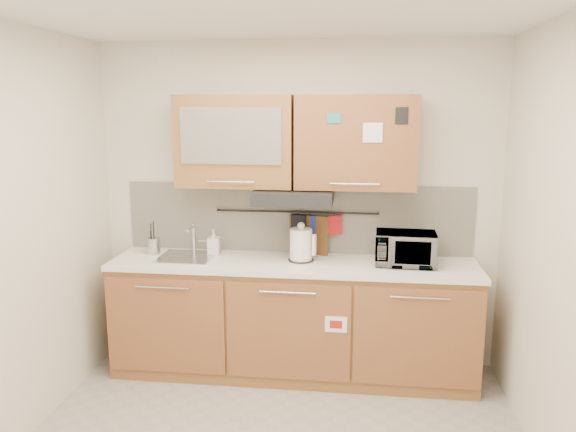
# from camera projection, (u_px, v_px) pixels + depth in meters

# --- Properties ---
(ceiling) EXTENTS (3.20, 3.20, 0.00)m
(ceiling) POSITION_uv_depth(u_px,v_px,m) (267.00, 5.00, 2.83)
(ceiling) COLOR white
(ceiling) RESTS_ON wall_back
(wall_back) EXTENTS (3.20, 0.00, 3.20)m
(wall_back) POSITION_uv_depth(u_px,v_px,m) (297.00, 206.00, 4.55)
(wall_back) COLOR silver
(wall_back) RESTS_ON ground
(wall_right) EXTENTS (0.00, 3.00, 3.00)m
(wall_right) POSITION_uv_depth(u_px,v_px,m) (574.00, 264.00, 2.90)
(wall_right) COLOR silver
(wall_right) RESTS_ON ground
(base_cabinet) EXTENTS (2.80, 0.64, 0.88)m
(base_cabinet) POSITION_uv_depth(u_px,v_px,m) (293.00, 324.00, 4.42)
(base_cabinet) COLOR #976335
(base_cabinet) RESTS_ON floor
(countertop) EXTENTS (2.82, 0.62, 0.04)m
(countertop) POSITION_uv_depth(u_px,v_px,m) (293.00, 264.00, 4.32)
(countertop) COLOR white
(countertop) RESTS_ON base_cabinet
(backsplash) EXTENTS (2.80, 0.02, 0.56)m
(backsplash) POSITION_uv_depth(u_px,v_px,m) (297.00, 218.00, 4.56)
(backsplash) COLOR silver
(backsplash) RESTS_ON countertop
(upper_cabinets) EXTENTS (1.82, 0.37, 0.70)m
(upper_cabinets) POSITION_uv_depth(u_px,v_px,m) (294.00, 142.00, 4.27)
(upper_cabinets) COLOR #976335
(upper_cabinets) RESTS_ON wall_back
(range_hood) EXTENTS (0.60, 0.46, 0.10)m
(range_hood) POSITION_uv_depth(u_px,v_px,m) (294.00, 196.00, 4.28)
(range_hood) COLOR black
(range_hood) RESTS_ON upper_cabinets
(sink) EXTENTS (0.42, 0.40, 0.26)m
(sink) POSITION_uv_depth(u_px,v_px,m) (187.00, 257.00, 4.44)
(sink) COLOR silver
(sink) RESTS_ON countertop
(utensil_rail) EXTENTS (1.30, 0.02, 0.02)m
(utensil_rail) POSITION_uv_depth(u_px,v_px,m) (297.00, 212.00, 4.51)
(utensil_rail) COLOR black
(utensil_rail) RESTS_ON backsplash
(utensil_crock) EXTENTS (0.11, 0.11, 0.27)m
(utensil_crock) POSITION_uv_depth(u_px,v_px,m) (153.00, 246.00, 4.53)
(utensil_crock) COLOR #B2B2B7
(utensil_crock) RESTS_ON countertop
(kettle) EXTENTS (0.23, 0.22, 0.30)m
(kettle) POSITION_uv_depth(u_px,v_px,m) (301.00, 245.00, 4.32)
(kettle) COLOR white
(kettle) RESTS_ON countertop
(toaster) EXTENTS (0.28, 0.20, 0.20)m
(toaster) POSITION_uv_depth(u_px,v_px,m) (410.00, 252.00, 4.20)
(toaster) COLOR black
(toaster) RESTS_ON countertop
(microwave) EXTENTS (0.46, 0.32, 0.25)m
(microwave) POSITION_uv_depth(u_px,v_px,m) (405.00, 249.00, 4.21)
(microwave) COLOR #999999
(microwave) RESTS_ON countertop
(soap_bottle) EXTENTS (0.10, 0.10, 0.21)m
(soap_bottle) POSITION_uv_depth(u_px,v_px,m) (214.00, 242.00, 4.50)
(soap_bottle) COLOR #999999
(soap_bottle) RESTS_ON countertop
(cutting_board) EXTENTS (0.32, 0.12, 0.41)m
(cutting_board) POSITION_uv_depth(u_px,v_px,m) (309.00, 240.00, 4.52)
(cutting_board) COLOR brown
(cutting_board) RESTS_ON utensil_rail
(oven_mitt) EXTENTS (0.12, 0.07, 0.19)m
(oven_mitt) POSITION_uv_depth(u_px,v_px,m) (310.00, 227.00, 4.50)
(oven_mitt) COLOR navy
(oven_mitt) RESTS_ON utensil_rail
(dark_pouch) EXTENTS (0.13, 0.06, 0.20)m
(dark_pouch) POSITION_uv_depth(u_px,v_px,m) (299.00, 227.00, 4.51)
(dark_pouch) COLOR black
(dark_pouch) RESTS_ON utensil_rail
(pot_holder) EXTENTS (0.13, 0.05, 0.16)m
(pot_holder) POSITION_uv_depth(u_px,v_px,m) (334.00, 225.00, 4.48)
(pot_holder) COLOR #B0171B
(pot_holder) RESTS_ON utensil_rail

